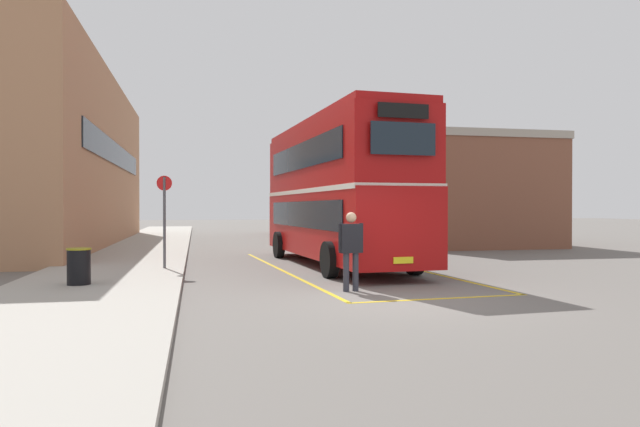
{
  "coord_description": "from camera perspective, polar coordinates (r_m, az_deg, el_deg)",
  "views": [
    {
      "loc": [
        -4.17,
        -11.11,
        1.91
      ],
      "look_at": [
        0.36,
        9.87,
        1.7
      ],
      "focal_mm": 32.42,
      "sensor_mm": 36.0,
      "label": 1
    }
  ],
  "objects": [
    {
      "name": "pedestrian_boarding",
      "position": [
        13.23,
        3.07,
        -3.11
      ],
      "size": [
        0.6,
        0.28,
        1.81
      ],
      "color": "#2D2D38",
      "rests_on": "ground"
    },
    {
      "name": "depot_building_right",
      "position": [
        34.06,
        10.92,
        1.95
      ],
      "size": [
        7.49,
        15.49,
        5.47
      ],
      "color": "brown",
      "rests_on": "ground"
    },
    {
      "name": "litter_bin",
      "position": [
        14.46,
        -22.7,
        -4.82
      ],
      "size": [
        0.55,
        0.55,
        0.84
      ],
      "color": "black",
      "rests_on": "sidewalk_left"
    },
    {
      "name": "bay_marking_yellow",
      "position": [
        17.44,
        3.39,
        -5.71
      ],
      "size": [
        5.02,
        12.94,
        0.01
      ],
      "color": "gold",
      "rests_on": "ground"
    },
    {
      "name": "double_decker_bus",
      "position": [
        19.22,
        1.65,
        2.36
      ],
      "size": [
        3.32,
        10.81,
        4.75
      ],
      "color": "black",
      "rests_on": "ground"
    },
    {
      "name": "brick_building_left",
      "position": [
        31.81,
        -25.26,
        4.62
      ],
      "size": [
        6.55,
        24.34,
        8.38
      ],
      "color": "#AD7A56",
      "rests_on": "ground"
    },
    {
      "name": "bus_stop_sign",
      "position": [
        17.55,
        -15.11,
        0.09
      ],
      "size": [
        0.44,
        0.08,
        2.72
      ],
      "color": "#4C4C51",
      "rests_on": "sidewalk_left"
    },
    {
      "name": "single_deck_bus",
      "position": [
        40.04,
        -1.32,
        0.18
      ],
      "size": [
        3.47,
        9.44,
        3.02
      ],
      "color": "black",
      "rests_on": "ground"
    },
    {
      "name": "ground_plane",
      "position": [
        25.92,
        -2.89,
        -3.66
      ],
      "size": [
        135.6,
        135.6,
        0.0
      ],
      "primitive_type": "plane",
      "color": "#66605B"
    },
    {
      "name": "sidewalk_left",
      "position": [
        28.07,
        -16.94,
        -3.22
      ],
      "size": [
        4.0,
        57.6,
        0.14
      ],
      "primitive_type": "cube",
      "color": "#A39E93",
      "rests_on": "ground"
    }
  ]
}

